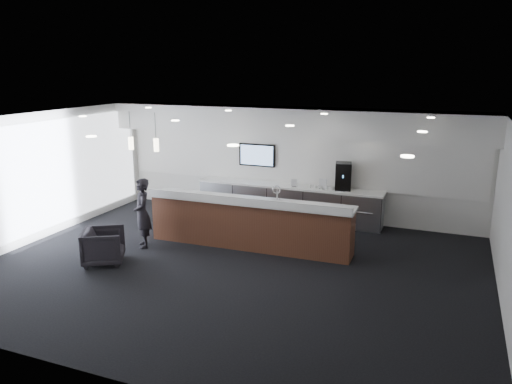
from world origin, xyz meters
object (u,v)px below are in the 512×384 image
at_px(service_counter, 249,223).
at_px(coffee_machine, 343,176).
at_px(lounge_guest, 142,213).
at_px(armchair, 104,246).

distance_m(service_counter, coffee_machine, 2.98).
bearing_deg(lounge_guest, armchair, -48.80).
bearing_deg(service_counter, coffee_machine, 55.20).
height_order(service_counter, coffee_machine, coffee_machine).
bearing_deg(coffee_machine, service_counter, -135.42).
distance_m(service_counter, lounge_guest, 2.43).
bearing_deg(coffee_machine, lounge_guest, -151.35).
relative_size(service_counter, armchair, 5.84).
bearing_deg(lounge_guest, coffee_machine, 91.70).
xyz_separation_m(coffee_machine, lounge_guest, (-3.85, -3.30, -0.50)).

